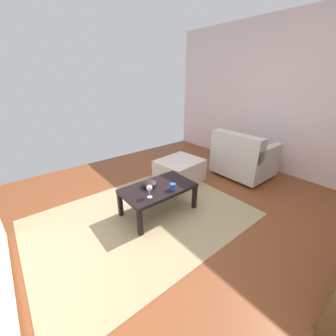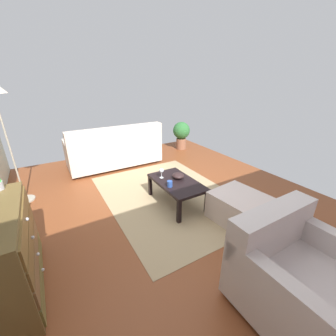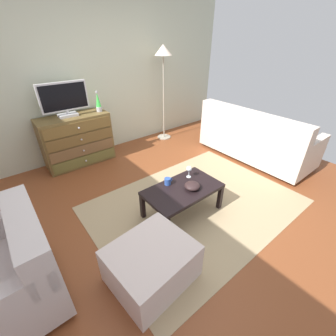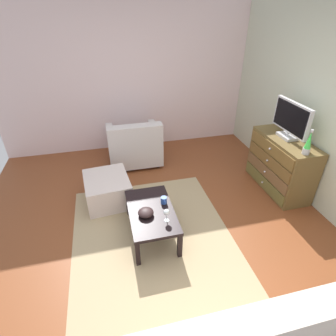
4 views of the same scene
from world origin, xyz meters
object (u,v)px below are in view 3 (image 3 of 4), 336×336
wine_glass (189,169)px  mug (168,181)px  ottoman (152,264)px  standing_lamp (163,60)px  tv (64,99)px  bowl_decorative (192,186)px  lava_lamp (98,103)px  armchair (5,276)px  couch_large (254,140)px  dresser (77,140)px  coffee_table (183,191)px

wine_glass → mug: wine_glass is taller
ottoman → standing_lamp: bearing=50.3°
tv → bowl_decorative: (0.63, -2.16, -0.68)m
wine_glass → ottoman: bearing=-148.7°
lava_lamp → armchair: 2.70m
couch_large → mug: bearing=-176.2°
dresser → lava_lamp: bearing=-5.6°
couch_large → lava_lamp: bearing=139.9°
coffee_table → mug: mug is taller
couch_large → ottoman: 2.87m
bowl_decorative → couch_large: 1.92m
lava_lamp → couch_large: (2.03, -1.70, -0.63)m
tv → wine_glass: bearing=-68.3°
tv → coffee_table: 2.29m
tv → wine_glass: (0.78, -1.95, -0.61)m
mug → bowl_decorative: (0.17, -0.25, -0.00)m
coffee_table → tv: bearing=105.0°
lava_lamp → armchair: lava_lamp is taller
lava_lamp → wine_glass: bearing=-81.3°
tv → armchair: 2.51m
dresser → coffee_table: 2.12m
dresser → standing_lamp: (1.79, -0.05, 1.11)m
wine_glass → ottoman: (-1.02, -0.62, -0.30)m
mug → lava_lamp: bearing=89.4°
couch_large → ottoman: size_ratio=2.72×
tv → couch_large: 3.17m
lava_lamp → standing_lamp: size_ratio=0.19×
ottoman → wine_glass: bearing=31.3°
tv → mug: tv is taller
bowl_decorative → armchair: (-1.88, 0.12, -0.08)m
coffee_table → armchair: size_ratio=1.03×
dresser → mug: (0.42, -1.88, 0.00)m
dresser → tv: size_ratio=1.53×
armchair → lava_lamp: bearing=48.7°
wine_glass → armchair: armchair is taller
tv → mug: (0.47, -1.91, -0.68)m
wine_glass → couch_large: 1.75m
bowl_decorative → mug: bearing=123.5°
tv → lava_lamp: bearing=-7.9°
wine_glass → ottoman: size_ratio=0.22×
dresser → bowl_decorative: 2.21m
dresser → tv: (-0.04, 0.02, 0.68)m
lava_lamp → wine_glass: size_ratio=2.10×
ottoman → mug: bearing=42.9°
ottoman → tv: bearing=84.6°
coffee_table → bowl_decorative: (0.08, -0.07, 0.09)m
coffee_table → couch_large: bearing=9.1°
tv → ottoman: tv is taller
coffee_table → wine_glass: bearing=31.5°
wine_glass → bowl_decorative: bearing=-124.2°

